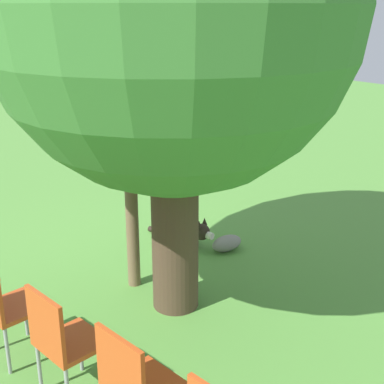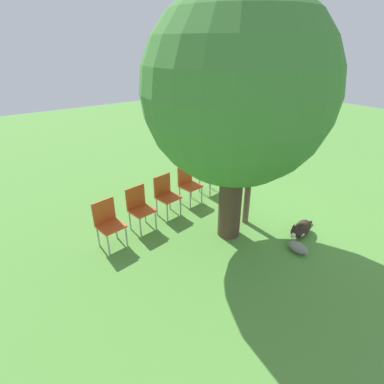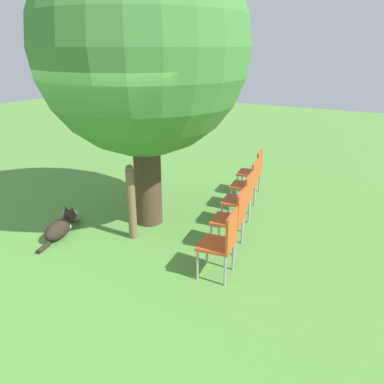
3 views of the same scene
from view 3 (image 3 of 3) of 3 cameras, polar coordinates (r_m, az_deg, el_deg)
The scene contains 10 objects.
ground_plane at distance 5.87m, azimuth -11.64°, elevation -7.32°, with size 30.00×30.00×0.00m, color #56933D.
oak_tree at distance 5.78m, azimuth -7.64°, elevation 20.86°, with size 3.14×3.14×4.33m.
dog at distance 6.18m, azimuth -19.41°, elevation -5.08°, with size 0.41×1.00×0.39m.
fence_post at distance 5.68m, azimuth -9.21°, elevation -1.51°, with size 0.13×0.13×1.18m.
red_chair_0 at distance 4.71m, azimuth 4.70°, elevation -7.29°, with size 0.48×0.50×0.91m.
red_chair_1 at distance 5.37m, azimuth 6.32°, elevation -3.60°, with size 0.48×0.50×0.91m.
red_chair_2 at distance 6.05m, azimuth 7.56°, elevation -0.73°, with size 0.48×0.50×0.91m.
red_chair_3 at distance 6.74m, azimuth 8.55°, elevation 1.56°, with size 0.48×0.50×0.91m.
red_chair_4 at distance 7.45m, azimuth 9.36°, elevation 3.42°, with size 0.48×0.50×0.91m.
garden_rock at distance 6.68m, azimuth -18.02°, elevation -3.46°, with size 0.40×0.22×0.18m.
Camera 3 is at (3.52, -3.81, 2.76)m, focal length 35.00 mm.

